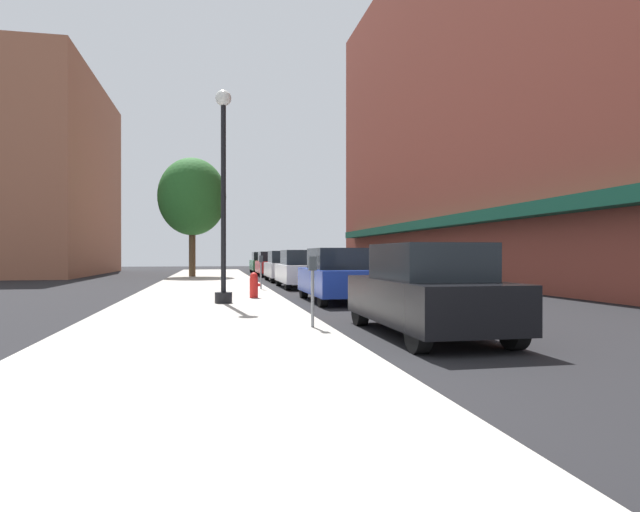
% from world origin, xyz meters
% --- Properties ---
extents(ground_plane, '(90.00, 90.00, 0.00)m').
position_xyz_m(ground_plane, '(4.00, 18.00, 0.00)').
color(ground_plane, black).
extents(sidewalk_slab, '(4.80, 50.00, 0.12)m').
position_xyz_m(sidewalk_slab, '(0.00, 19.00, 0.06)').
color(sidewalk_slab, '#A8A399').
rests_on(sidewalk_slab, ground).
extents(building_right_brick, '(6.80, 40.00, 20.62)m').
position_xyz_m(building_right_brick, '(14.99, 22.00, 10.29)').
color(building_right_brick, brown).
rests_on(building_right_brick, ground).
extents(building_far_background, '(6.80, 18.00, 14.12)m').
position_xyz_m(building_far_background, '(-11.02, 37.00, 7.04)').
color(building_far_background, '#9E6047').
rests_on(building_far_background, ground).
extents(lamppost, '(0.48, 0.48, 5.90)m').
position_xyz_m(lamppost, '(0.51, 9.98, 3.20)').
color(lamppost, black).
rests_on(lamppost, sidewalk_slab).
extents(fire_hydrant, '(0.33, 0.26, 0.79)m').
position_xyz_m(fire_hydrant, '(1.48, 11.65, 0.52)').
color(fire_hydrant, red).
rests_on(fire_hydrant, sidewalk_slab).
extents(parking_meter_near, '(0.14, 0.09, 1.31)m').
position_xyz_m(parking_meter_near, '(2.05, 4.67, 0.95)').
color(parking_meter_near, slate).
rests_on(parking_meter_near, sidewalk_slab).
extents(parking_meter_far, '(0.14, 0.09, 1.31)m').
position_xyz_m(parking_meter_far, '(2.05, 15.76, 0.95)').
color(parking_meter_far, slate).
rests_on(parking_meter_far, sidewalk_slab).
extents(tree_near, '(4.13, 4.13, 7.28)m').
position_xyz_m(tree_near, '(-1.06, 28.70, 5.01)').
color(tree_near, '#4C3823').
rests_on(tree_near, sidewalk_slab).
extents(car_black, '(1.80, 4.30, 1.66)m').
position_xyz_m(car_black, '(4.00, 3.96, 0.81)').
color(car_black, black).
rests_on(car_black, ground).
extents(car_blue, '(1.80, 4.30, 1.66)m').
position_xyz_m(car_blue, '(4.00, 11.04, 0.81)').
color(car_blue, black).
rests_on(car_blue, ground).
extents(car_white, '(1.80, 4.30, 1.66)m').
position_xyz_m(car_white, '(4.00, 18.17, 0.81)').
color(car_white, black).
rests_on(car_white, ground).
extents(car_silver, '(1.80, 4.30, 1.66)m').
position_xyz_m(car_silver, '(4.00, 23.91, 0.81)').
color(car_silver, black).
rests_on(car_silver, ground).
extents(car_red, '(1.80, 4.30, 1.66)m').
position_xyz_m(car_red, '(4.00, 30.76, 0.81)').
color(car_red, black).
rests_on(car_red, ground).
extents(car_green, '(1.80, 4.30, 1.66)m').
position_xyz_m(car_green, '(4.00, 36.84, 0.81)').
color(car_green, black).
rests_on(car_green, ground).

